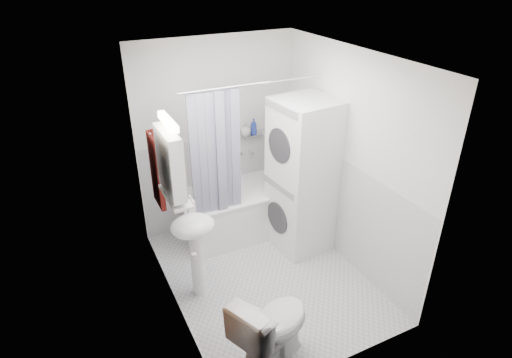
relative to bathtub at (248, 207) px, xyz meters
name	(u,v)px	position (x,y,z in m)	size (l,w,h in m)	color
floor	(265,275)	(-0.23, -0.92, -0.33)	(2.60, 2.60, 0.00)	silver
room_walls	(266,154)	(-0.23, -0.92, 1.15)	(2.60, 2.60, 2.60)	silver
wainscot	(253,217)	(-0.23, -0.63, 0.27)	(1.98, 2.58, 2.58)	white
door	(194,255)	(-1.18, -1.47, 0.67)	(0.05, 2.00, 2.00)	brown
bathtub	(248,207)	(0.00, 0.00, 0.00)	(1.58, 0.75, 0.60)	white
tub_spout	(251,152)	(0.20, 0.33, 0.59)	(0.04, 0.04, 0.12)	silver
curtain_rod	(259,83)	(0.00, -0.31, 1.67)	(0.02, 0.02, 1.76)	silver
shower_curtain	(217,158)	(-0.51, -0.31, 0.92)	(0.55, 0.02, 1.45)	#131644
sink	(194,238)	(-0.98, -0.85, 0.37)	(0.44, 0.37, 1.04)	white
medicine_cabinet	(170,161)	(-1.13, -0.82, 1.23)	(0.13, 0.50, 0.71)	white
shelf	(176,196)	(-1.12, -0.82, 0.87)	(0.18, 0.54, 0.03)	silver
shower_caddy	(254,135)	(0.25, 0.32, 0.82)	(0.22, 0.06, 0.02)	silver
towel	(156,169)	(-1.17, -0.34, 0.94)	(0.07, 0.33, 0.79)	maroon
washer_dryer	(303,177)	(0.45, -0.55, 0.58)	(0.72, 0.71, 1.83)	white
toilet	(272,327)	(-0.68, -1.92, 0.04)	(0.43, 0.77, 0.75)	white
soap_pump	(191,207)	(-0.94, -0.67, 0.62)	(0.08, 0.17, 0.08)	gray
shelf_bottle	(180,199)	(-1.12, -0.97, 0.91)	(0.07, 0.18, 0.07)	gray
shelf_cup	(171,185)	(-1.12, -0.70, 0.93)	(0.10, 0.09, 0.10)	gray
shampoo_a	(245,131)	(0.12, 0.32, 0.89)	(0.13, 0.17, 0.13)	gray
shampoo_b	(254,131)	(0.24, 0.32, 0.87)	(0.08, 0.21, 0.08)	#2A3DA9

